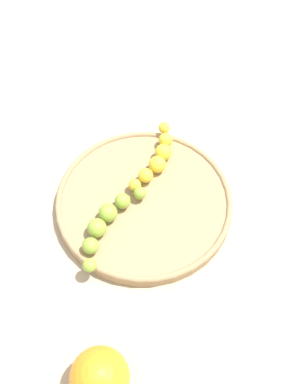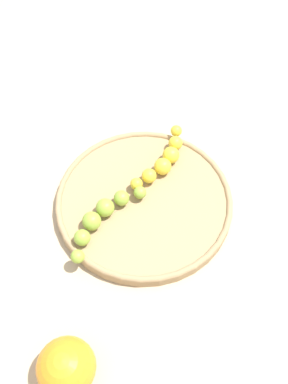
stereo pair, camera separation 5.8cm
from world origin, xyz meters
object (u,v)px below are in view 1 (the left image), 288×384
object	(u,v)px
fruit_bowl	(144,201)
banana_green	(106,222)
orange_fruit	(100,377)
banana_yellow	(157,157)

from	to	relation	value
fruit_bowl	banana_green	bearing A→B (deg)	-132.82
banana_green	orange_fruit	bearing A→B (deg)	120.77
banana_yellow	orange_fruit	bearing A→B (deg)	-80.32
banana_green	banana_yellow	distance (m)	0.15
banana_green	banana_yellow	size ratio (longest dim) A/B	1.01
fruit_bowl	orange_fruit	xyz separation A→B (m)	(-0.03, -0.28, 0.03)
orange_fruit	banana_yellow	bearing A→B (deg)	82.02
orange_fruit	fruit_bowl	bearing A→B (deg)	83.33
fruit_bowl	banana_green	distance (m)	0.08
banana_green	banana_yellow	world-z (taller)	same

